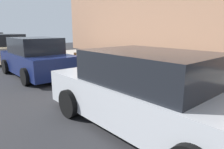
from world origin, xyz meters
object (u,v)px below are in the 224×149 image
object	(u,v)px
fire_hydrant	(84,58)
parked_car_silver_0	(148,92)
suitcase_silver_0	(183,80)
suitcase_olive_9	(95,64)
suitcase_olive_2	(153,76)
bollard_post	(75,59)
suitcase_maroon_5	(125,70)
parked_car_beige_2	(6,49)
suitcase_red_4	(133,69)
suitcase_silver_7	(107,67)
suitcase_teal_8	(101,64)
suitcase_teal_1	(168,77)
suitcase_black_6	(117,66)
parked_car_navy_1	(36,58)
suitcase_navy_3	(144,73)

from	to	relation	value
fire_hydrant	parked_car_silver_0	world-z (taller)	parked_car_silver_0
suitcase_silver_0	suitcase_olive_9	size ratio (longest dim) A/B	1.32
suitcase_olive_2	bollard_post	bearing A→B (deg)	0.87
suitcase_silver_0	suitcase_maroon_5	distance (m)	2.54
suitcase_olive_9	parked_car_beige_2	size ratio (longest dim) A/B	0.16
suitcase_olive_2	suitcase_red_4	world-z (taller)	suitcase_red_4
suitcase_red_4	suitcase_silver_7	distance (m)	1.44
suitcase_teal_8	suitcase_teal_1	bearing A→B (deg)	179.65
suitcase_black_6	parked_car_navy_1	size ratio (longest dim) A/B	0.17
suitcase_navy_3	suitcase_olive_9	distance (m)	2.95
suitcase_black_6	parked_car_navy_1	world-z (taller)	parked_car_navy_1
suitcase_maroon_5	parked_car_beige_2	distance (m)	8.35
suitcase_teal_1	suitcase_black_6	distance (m)	2.48
suitcase_teal_1	suitcase_silver_7	distance (m)	2.98
suitcase_teal_1	suitcase_maroon_5	world-z (taller)	suitcase_maroon_5
suitcase_silver_0	suitcase_teal_8	world-z (taller)	suitcase_teal_8
fire_hydrant	suitcase_black_6	bearing A→B (deg)	-179.64
suitcase_maroon_5	parked_car_navy_1	size ratio (longest dim) A/B	0.21
suitcase_teal_1	parked_car_beige_2	xyz separation A→B (m)	(10.04, 2.26, 0.29)
suitcase_olive_9	bollard_post	size ratio (longest dim) A/B	1.11
suitcase_olive_9	parked_car_navy_1	xyz separation A→B (m)	(1.02, 2.33, 0.35)
suitcase_teal_1	suitcase_navy_3	distance (m)	1.07
suitcase_silver_0	parked_car_beige_2	xyz separation A→B (m)	(10.55, 2.26, 0.28)
suitcase_olive_9	fire_hydrant	bearing A→B (deg)	2.32
suitcase_olive_2	suitcase_maroon_5	distance (m)	1.48
suitcase_silver_7	parked_car_navy_1	xyz separation A→B (m)	(2.05, 2.21, 0.35)
suitcase_teal_8	parked_car_navy_1	size ratio (longest dim) A/B	0.23
suitcase_red_4	parked_car_navy_1	bearing A→B (deg)	33.38
suitcase_navy_3	parked_car_silver_0	world-z (taller)	parked_car_silver_0
suitcase_maroon_5	parked_car_silver_0	distance (m)	3.89
fire_hydrant	parked_car_beige_2	distance (m)	5.67
suitcase_olive_2	suitcase_black_6	bearing A→B (deg)	-2.66
suitcase_teal_1	parked_car_silver_0	bearing A→B (deg)	115.77
suitcase_maroon_5	bollard_post	distance (m)	3.48
suitcase_teal_8	bollard_post	size ratio (longest dim) A/B	1.50
parked_car_silver_0	suitcase_teal_8	bearing A→B (deg)	-26.49
suitcase_silver_7	bollard_post	xyz separation A→B (m)	(2.52, 0.07, 0.06)
suitcase_silver_7	bollard_post	world-z (taller)	bollard_post
suitcase_olive_2	suitcase_black_6	xyz separation A→B (m)	(1.93, -0.09, 0.05)
suitcase_red_4	parked_car_navy_1	size ratio (longest dim) A/B	0.19
suitcase_black_6	bollard_post	world-z (taller)	suitcase_black_6
suitcase_red_4	suitcase_olive_9	xyz separation A→B (m)	(2.46, -0.03, -0.11)
suitcase_silver_7	suitcase_teal_8	size ratio (longest dim) A/B	0.60
parked_car_navy_1	suitcase_olive_9	bearing A→B (deg)	-113.62
suitcase_olive_2	parked_car_navy_1	world-z (taller)	parked_car_navy_1
suitcase_black_6	parked_car_silver_0	world-z (taller)	parked_car_silver_0
parked_car_silver_0	suitcase_navy_3	bearing A→B (deg)	-47.41
parked_car_silver_0	parked_car_navy_1	bearing A→B (deg)	-0.00
suitcase_olive_9	parked_car_navy_1	distance (m)	2.56
suitcase_teal_1	suitcase_silver_7	world-z (taller)	suitcase_teal_1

